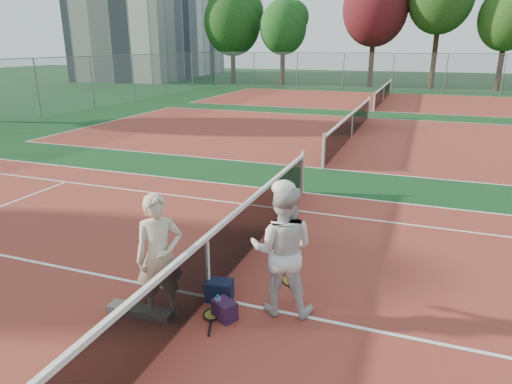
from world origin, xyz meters
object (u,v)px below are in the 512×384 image
Objects in this scene: racket_red at (158,286)px; sports_bag_purple at (225,310)px; sports_bag_navy at (219,290)px; player_b at (282,250)px; racket_spare at (212,315)px; apartment_block at (155,10)px; racket_black_held at (283,286)px; water_bottle at (218,307)px; net_main at (208,267)px; player_a at (159,257)px.

racket_red reaches higher than sports_bag_purple.
racket_red is 1.35× the size of sports_bag_navy.
player_b is 1.36m from racket_spare.
racket_black_held is at bearing -56.37° from apartment_block.
apartment_block is 52.76m from sports_bag_navy.
water_bottle is (0.17, -0.42, -0.01)m from sports_bag_navy.
net_main is 0.77m from racket_red.
player_b is 3.55× the size of racket_red.
apartment_block reaches higher than water_bottle.
net_main is 5.83× the size of player_b.
racket_spare is at bearing -57.55° from apartment_block.
sports_bag_navy is (0.82, 0.36, -0.11)m from racket_red.
racket_spare is 0.15m from water_bottle.
sports_bag_purple is (0.87, 0.18, -0.75)m from player_a.
player_b is 1.21m from water_bottle.
player_a is at bearing -106.64° from racket_red.
player_a reaches higher than sports_bag_purple.
sports_bag_navy is at bearing 7.39° from racket_black_held.
racket_spare is (-0.87, -0.51, -0.91)m from player_b.
player_a is 2.95× the size of racket_spare.
racket_black_held is (1.09, 0.27, -0.25)m from net_main.
racket_spare is (28.26, -44.45, -7.47)m from apartment_block.
apartment_block is at bearing 122.64° from sports_bag_navy.
net_main reaches higher than sports_bag_purple.
racket_spare is 1.53× the size of sports_bag_navy.
player_a is 3.35× the size of racket_red.
apartment_block is 11.69× the size of player_b.
player_a is at bearing -168.30° from sports_bag_purple.
apartment_block reaches higher than sports_bag_purple.
apartment_block is 42.50× the size of racket_black_held.
player_a is 5.92× the size of water_bottle.
racket_black_held is 1.32× the size of sports_bag_navy.
water_bottle is at bearing 33.77° from racket_black_held.
racket_red is (27.36, -44.36, -7.24)m from apartment_block.
apartment_block reaches higher than player_b.
player_b is 1.23m from sports_bag_navy.
player_a reaches higher than water_bottle.
net_main reaches higher than water_bottle.
apartment_block is 52.62m from racket_red.
player_b reaches higher than net_main.
player_b reaches higher than racket_spare.
net_main is 0.83m from player_a.
sports_bag_navy is 1.18× the size of sports_bag_purple.
player_a is 1.08m from water_bottle.
sports_bag_navy is at bearing 122.75° from sports_bag_purple.
apartment_block reaches higher than racket_red.
sports_bag_purple is (1.09, -0.07, -0.13)m from racket_red.
racket_spare is (0.68, 0.16, -0.86)m from player_a.
water_bottle is (0.77, 0.19, -0.74)m from player_a.
sports_bag_purple is at bearing -43.08° from net_main.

